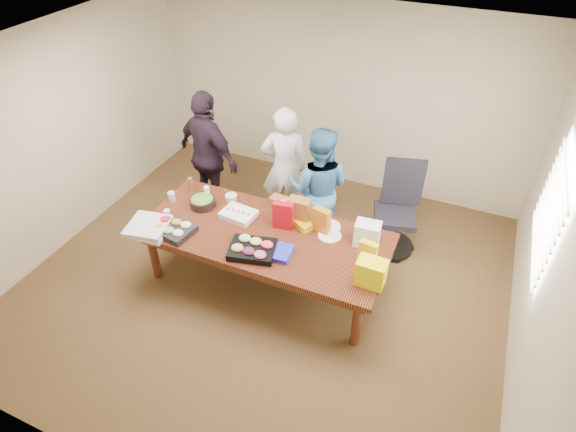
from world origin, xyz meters
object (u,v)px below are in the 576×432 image
at_px(person_center, 285,168).
at_px(office_chair, 395,213).
at_px(person_right, 318,189).
at_px(sheet_cake, 239,214).
at_px(conference_table, 265,258).
at_px(salad_bowl, 202,202).

bearing_deg(person_center, office_chair, 162.95).
distance_m(person_right, sheet_cake, 1.06).
bearing_deg(person_right, conference_table, 64.37).
bearing_deg(person_center, salad_bowl, 40.10).
bearing_deg(sheet_cake, person_center, 88.28).
bearing_deg(sheet_cake, office_chair, 38.26).
height_order(conference_table, sheet_cake, sheet_cake).
xyz_separation_m(person_center, person_right, (0.54, -0.21, -0.04)).
xyz_separation_m(conference_table, office_chair, (1.23, 1.19, 0.21)).
xyz_separation_m(sheet_cake, salad_bowl, (-0.50, 0.02, 0.02)).
relative_size(sheet_cake, salad_bowl, 1.23).
distance_m(office_chair, person_center, 1.52).
bearing_deg(office_chair, person_right, 177.68).
relative_size(conference_table, person_right, 1.71).
height_order(person_center, salad_bowl, person_center).
bearing_deg(office_chair, sheet_cake, -163.02).
bearing_deg(office_chair, person_center, 165.14).
relative_size(person_right, sheet_cake, 4.27).
distance_m(person_center, salad_bowl, 1.19).
relative_size(conference_table, person_center, 1.63).
relative_size(office_chair, sheet_cake, 3.04).
bearing_deg(conference_table, office_chair, 44.03).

